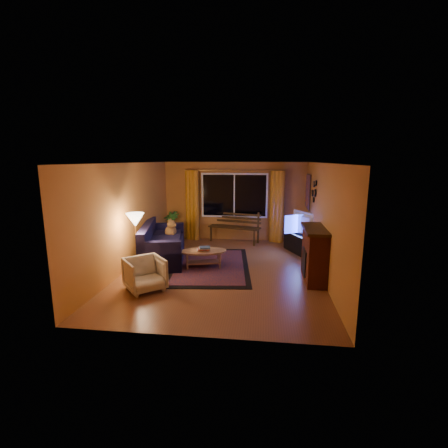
# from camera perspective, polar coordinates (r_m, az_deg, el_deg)

# --- Properties ---
(floor) EXTENTS (4.50, 6.00, 0.02)m
(floor) POSITION_cam_1_polar(r_m,az_deg,el_deg) (7.80, -0.27, -8.10)
(floor) COLOR brown
(floor) RESTS_ON ground
(ceiling) EXTENTS (4.50, 6.00, 0.02)m
(ceiling) POSITION_cam_1_polar(r_m,az_deg,el_deg) (7.35, -0.29, 10.76)
(ceiling) COLOR white
(ceiling) RESTS_ON ground
(wall_back) EXTENTS (4.50, 0.02, 2.50)m
(wall_back) POSITION_cam_1_polar(r_m,az_deg,el_deg) (10.43, 1.84, 3.97)
(wall_back) COLOR #C47D37
(wall_back) RESTS_ON ground
(wall_left) EXTENTS (0.02, 6.00, 2.50)m
(wall_left) POSITION_cam_1_polar(r_m,az_deg,el_deg) (8.08, -16.40, 1.37)
(wall_left) COLOR #C47D37
(wall_left) RESTS_ON ground
(wall_right) EXTENTS (0.02, 6.00, 2.50)m
(wall_right) POSITION_cam_1_polar(r_m,az_deg,el_deg) (7.53, 17.04, 0.63)
(wall_right) COLOR #C47D37
(wall_right) RESTS_ON ground
(window) EXTENTS (2.00, 0.02, 1.30)m
(window) POSITION_cam_1_polar(r_m,az_deg,el_deg) (10.34, 1.82, 5.03)
(window) COLOR black
(window) RESTS_ON wall_back
(curtain_rod) EXTENTS (3.20, 0.03, 0.03)m
(curtain_rod) POSITION_cam_1_polar(r_m,az_deg,el_deg) (10.24, 1.82, 9.45)
(curtain_rod) COLOR #BF8C3F
(curtain_rod) RESTS_ON wall_back
(curtain_left) EXTENTS (0.36, 0.36, 2.24)m
(curtain_left) POSITION_cam_1_polar(r_m,az_deg,el_deg) (10.53, -5.57, 3.28)
(curtain_left) COLOR orange
(curtain_left) RESTS_ON ground
(curtain_right) EXTENTS (0.36, 0.36, 2.24)m
(curtain_right) POSITION_cam_1_polar(r_m,az_deg,el_deg) (10.28, 9.29, 3.00)
(curtain_right) COLOR orange
(curtain_right) RESTS_ON ground
(bench) EXTENTS (1.68, 0.91, 0.48)m
(bench) POSITION_cam_1_polar(r_m,az_deg,el_deg) (10.25, 1.81, -1.88)
(bench) COLOR black
(bench) RESTS_ON ground
(potted_plant) EXTENTS (0.69, 0.69, 0.94)m
(potted_plant) POSITION_cam_1_polar(r_m,az_deg,el_deg) (10.54, -9.20, -0.39)
(potted_plant) COLOR #235B1E
(potted_plant) RESTS_ON ground
(sofa) EXTENTS (1.48, 2.49, 0.94)m
(sofa) POSITION_cam_1_polar(r_m,az_deg,el_deg) (8.59, -10.61, -3.09)
(sofa) COLOR black
(sofa) RESTS_ON ground
(dog) EXTENTS (0.36, 0.46, 0.47)m
(dog) POSITION_cam_1_polar(r_m,az_deg,el_deg) (9.01, -9.36, -0.88)
(dog) COLOR #9C6A35
(dog) RESTS_ON sofa
(armchair) EXTENTS (0.97, 0.97, 0.73)m
(armchair) POSITION_cam_1_polar(r_m,az_deg,el_deg) (6.71, -13.75, -8.30)
(armchair) COLOR beige
(armchair) RESTS_ON ground
(floor_lamp) EXTENTS (0.31, 0.31, 1.41)m
(floor_lamp) POSITION_cam_1_polar(r_m,az_deg,el_deg) (7.54, -15.12, -3.50)
(floor_lamp) COLOR #BF8C3F
(floor_lamp) RESTS_ON ground
(rug) EXTENTS (2.19, 3.15, 0.02)m
(rug) POSITION_cam_1_polar(r_m,az_deg,el_deg) (8.07, -2.46, -7.27)
(rug) COLOR maroon
(rug) RESTS_ON ground
(coffee_table) EXTENTS (1.38, 1.38, 0.41)m
(coffee_table) POSITION_cam_1_polar(r_m,az_deg,el_deg) (7.94, -3.67, -6.10)
(coffee_table) COLOR tan
(coffee_table) RESTS_ON ground
(tv_console) EXTENTS (0.89, 1.31, 0.52)m
(tv_console) POSITION_cam_1_polar(r_m,az_deg,el_deg) (9.32, 13.39, -3.42)
(tv_console) COLOR black
(tv_console) RESTS_ON ground
(television) EXTENTS (0.66, 1.03, 0.63)m
(television) POSITION_cam_1_polar(r_m,az_deg,el_deg) (9.19, 13.55, 0.06)
(television) COLOR black
(television) RESTS_ON tv_console
(fireplace) EXTENTS (0.40, 1.20, 1.10)m
(fireplace) POSITION_cam_1_polar(r_m,az_deg,el_deg) (7.27, 15.61, -5.34)
(fireplace) COLOR maroon
(fireplace) RESTS_ON ground
(mirror_cluster) EXTENTS (0.06, 0.60, 0.56)m
(mirror_cluster) POSITION_cam_1_polar(r_m,az_deg,el_deg) (8.72, 15.49, 5.77)
(mirror_cluster) COLOR black
(mirror_cluster) RESTS_ON wall_right
(painting) EXTENTS (0.04, 0.76, 0.96)m
(painting) POSITION_cam_1_polar(r_m,az_deg,el_deg) (9.87, 14.55, 5.54)
(painting) COLOR #D44E13
(painting) RESTS_ON wall_right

